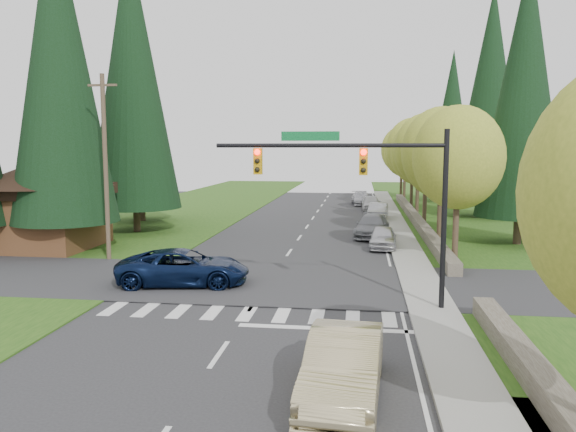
% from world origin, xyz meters
% --- Properties ---
extents(ground, '(120.00, 120.00, 0.00)m').
position_xyz_m(ground, '(0.00, 0.00, 0.00)').
color(ground, '#28282B').
rests_on(ground, ground).
extents(grass_east, '(14.00, 110.00, 0.06)m').
position_xyz_m(grass_east, '(13.00, 20.00, 0.03)').
color(grass_east, '#214813').
rests_on(grass_east, ground).
extents(grass_west, '(14.00, 110.00, 0.06)m').
position_xyz_m(grass_west, '(-13.00, 20.00, 0.03)').
color(grass_west, '#214813').
rests_on(grass_west, ground).
extents(cross_street, '(120.00, 8.00, 0.10)m').
position_xyz_m(cross_street, '(0.00, 8.00, 0.00)').
color(cross_street, '#28282B').
rests_on(cross_street, ground).
extents(sidewalk_east, '(1.80, 80.00, 0.13)m').
position_xyz_m(sidewalk_east, '(6.90, 22.00, 0.07)').
color(sidewalk_east, gray).
rests_on(sidewalk_east, ground).
extents(curb_east, '(0.20, 80.00, 0.13)m').
position_xyz_m(curb_east, '(6.05, 22.00, 0.07)').
color(curb_east, gray).
rests_on(curb_east, ground).
extents(stone_wall_south, '(0.70, 14.00, 0.70)m').
position_xyz_m(stone_wall_south, '(8.60, -3.00, 0.35)').
color(stone_wall_south, '#4C4438').
rests_on(stone_wall_south, ground).
extents(stone_wall_north, '(0.70, 40.00, 0.70)m').
position_xyz_m(stone_wall_north, '(8.60, 30.00, 0.35)').
color(stone_wall_north, '#4C4438').
rests_on(stone_wall_north, ground).
extents(traffic_signal, '(8.70, 0.37, 6.80)m').
position_xyz_m(traffic_signal, '(4.37, 4.50, 4.98)').
color(traffic_signal, black).
rests_on(traffic_signal, ground).
extents(brown_building, '(8.40, 8.40, 5.40)m').
position_xyz_m(brown_building, '(-15.00, 15.00, 3.14)').
color(brown_building, '#4C2D19').
rests_on(brown_building, ground).
extents(utility_pole, '(1.60, 0.24, 10.00)m').
position_xyz_m(utility_pole, '(-9.50, 12.00, 5.14)').
color(utility_pole, '#473828').
rests_on(utility_pole, ground).
extents(decid_tree_0, '(4.80, 4.80, 8.37)m').
position_xyz_m(decid_tree_0, '(9.20, 14.00, 5.60)').
color(decid_tree_0, '#38281C').
rests_on(decid_tree_0, ground).
extents(decid_tree_1, '(5.20, 5.20, 8.80)m').
position_xyz_m(decid_tree_1, '(9.30, 21.00, 5.80)').
color(decid_tree_1, '#38281C').
rests_on(decid_tree_1, ground).
extents(decid_tree_2, '(5.00, 5.00, 8.82)m').
position_xyz_m(decid_tree_2, '(9.10, 28.00, 5.93)').
color(decid_tree_2, '#38281C').
rests_on(decid_tree_2, ground).
extents(decid_tree_3, '(5.00, 5.00, 8.55)m').
position_xyz_m(decid_tree_3, '(9.20, 35.00, 5.66)').
color(decid_tree_3, '#38281C').
rests_on(decid_tree_3, ground).
extents(decid_tree_4, '(5.40, 5.40, 9.18)m').
position_xyz_m(decid_tree_4, '(9.30, 42.00, 6.06)').
color(decid_tree_4, '#38281C').
rests_on(decid_tree_4, ground).
extents(decid_tree_5, '(4.80, 4.80, 8.30)m').
position_xyz_m(decid_tree_5, '(9.10, 49.00, 5.53)').
color(decid_tree_5, '#38281C').
rests_on(decid_tree_5, ground).
extents(decid_tree_6, '(5.20, 5.20, 8.86)m').
position_xyz_m(decid_tree_6, '(9.20, 56.00, 5.86)').
color(decid_tree_6, '#38281C').
rests_on(decid_tree_6, ground).
extents(conifer_w_a, '(6.12, 6.12, 19.80)m').
position_xyz_m(conifer_w_a, '(-13.00, 14.00, 10.79)').
color(conifer_w_a, '#38281C').
rests_on(conifer_w_a, ground).
extents(conifer_w_b, '(5.44, 5.44, 17.80)m').
position_xyz_m(conifer_w_b, '(-16.00, 18.00, 9.79)').
color(conifer_w_b, '#38281C').
rests_on(conifer_w_b, ground).
extents(conifer_w_c, '(6.46, 6.46, 20.80)m').
position_xyz_m(conifer_w_c, '(-12.00, 22.00, 11.29)').
color(conifer_w_c, '#38281C').
rests_on(conifer_w_c, ground).
extents(conifer_w_e, '(5.78, 5.78, 18.80)m').
position_xyz_m(conifer_w_e, '(-14.00, 28.00, 10.29)').
color(conifer_w_e, '#38281C').
rests_on(conifer_w_e, ground).
extents(conifer_e_a, '(5.44, 5.44, 17.80)m').
position_xyz_m(conifer_e_a, '(14.00, 20.00, 9.79)').
color(conifer_e_a, '#38281C').
rests_on(conifer_e_a, ground).
extents(conifer_e_b, '(6.12, 6.12, 19.80)m').
position_xyz_m(conifer_e_b, '(15.00, 34.00, 10.79)').
color(conifer_e_b, '#38281C').
rests_on(conifer_e_b, ground).
extents(conifer_e_c, '(5.10, 5.10, 16.80)m').
position_xyz_m(conifer_e_c, '(14.00, 48.00, 9.29)').
color(conifer_e_c, '#38281C').
rests_on(conifer_e_c, ground).
extents(sedan_champagne, '(2.08, 5.12, 1.65)m').
position_xyz_m(sedan_champagne, '(3.77, -3.45, 0.83)').
color(sedan_champagne, '#C9B886').
rests_on(sedan_champagne, ground).
extents(suv_navy, '(6.14, 3.51, 1.61)m').
position_xyz_m(suv_navy, '(-3.68, 7.10, 0.81)').
color(suv_navy, '#0B1737').
rests_on(suv_navy, ground).
extents(parked_car_a, '(1.80, 4.06, 1.36)m').
position_xyz_m(parked_car_a, '(5.51, 17.63, 0.68)').
color(parked_car_a, silver).
rests_on(parked_car_a, ground).
extents(parked_car_b, '(2.70, 5.38, 1.50)m').
position_xyz_m(parked_car_b, '(4.94, 22.00, 0.75)').
color(parked_car_b, slate).
rests_on(parked_car_b, ground).
extents(parked_car_c, '(1.94, 4.47, 1.43)m').
position_xyz_m(parked_car_c, '(5.60, 31.39, 0.72)').
color(parked_car_c, '#B8B9BD').
rests_on(parked_car_c, ground).
extents(parked_car_d, '(1.91, 4.49, 1.51)m').
position_xyz_m(parked_car_d, '(5.16, 38.32, 0.76)').
color(parked_car_d, silver).
rests_on(parked_car_d, ground).
extents(parked_car_e, '(2.44, 4.93, 1.38)m').
position_xyz_m(parked_car_e, '(4.20, 44.13, 0.69)').
color(parked_car_e, '#ADADB2').
rests_on(parked_car_e, ground).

